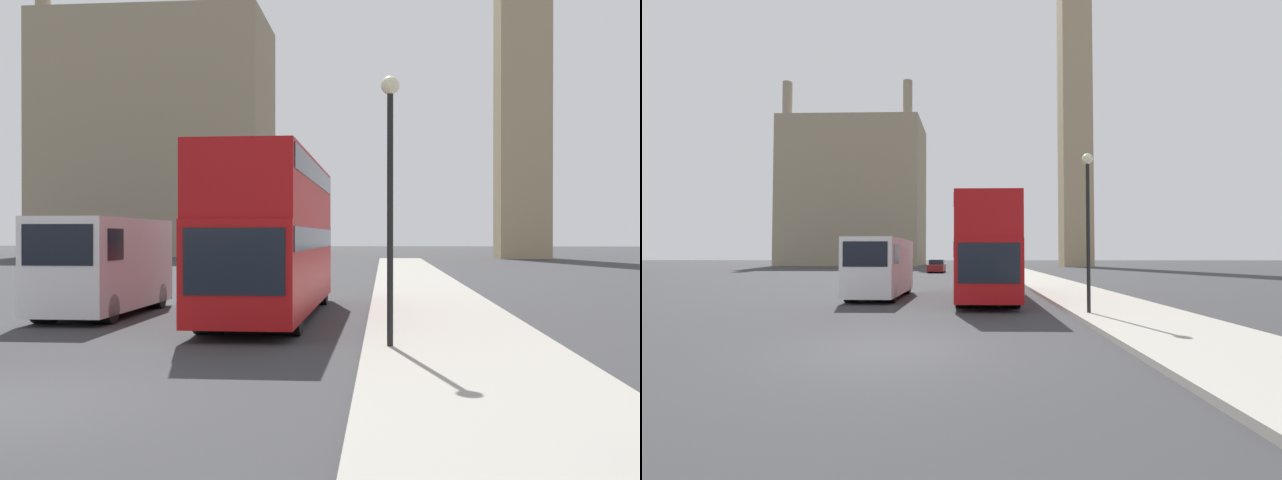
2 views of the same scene
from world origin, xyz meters
TOP-DOWN VIEW (x-y plane):
  - sidewalk_strip at (6.95, 0.00)m, footprint 3.90×120.00m
  - building_block_distant at (-21.35, 73.18)m, footprint 26.10×14.05m
  - red_double_decker_bus at (2.29, 10.92)m, footprint 2.50×10.63m
  - white_van at (-2.65, 10.86)m, footprint 2.19×6.06m
  - street_lamp at (5.53, 4.88)m, footprint 0.36×0.36m
  - parked_sedan at (-2.52, 39.85)m, footprint 1.81×4.45m

SIDE VIEW (x-z plane):
  - sidewalk_strip at x=6.95m, z-range 0.00..0.15m
  - parked_sedan at x=-2.52m, z-range -0.06..1.40m
  - white_van at x=-2.65m, z-range 0.10..2.89m
  - red_double_decker_bus at x=2.29m, z-range 0.25..4.65m
  - street_lamp at x=5.53m, z-range 1.02..6.27m
  - building_block_distant at x=-21.35m, z-range -2.99..30.78m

